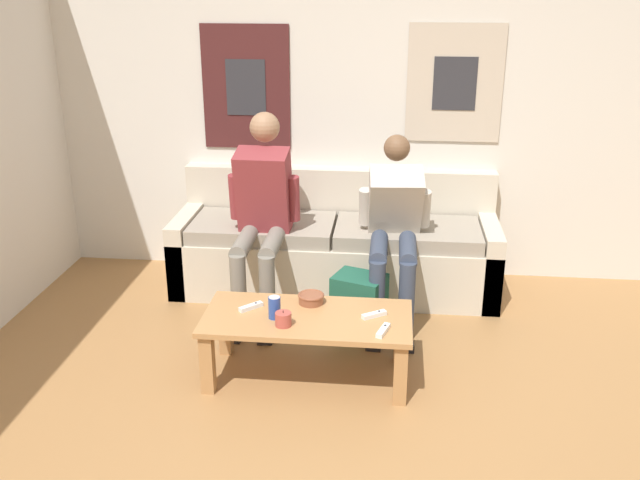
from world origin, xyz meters
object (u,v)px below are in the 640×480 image
person_seated_teen (394,223)px  backpack (358,306)px  ceramic_bowl (311,298)px  couch (335,249)px  coffee_table (307,327)px  game_controller_near_left (383,330)px  drink_can_blue (274,307)px  game_controller_near_right (374,315)px  pillar_candle (283,319)px  person_seated_adult (262,208)px  game_controller_far_center (251,307)px

person_seated_teen → backpack: (-0.20, -0.34, -0.44)m
backpack → ceramic_bowl: 0.51m
couch → coffee_table: size_ratio=1.98×
ceramic_bowl → game_controller_near_left: (0.41, -0.31, -0.02)m
game_controller_near_left → drink_can_blue: bearing=169.7°
game_controller_near_right → pillar_candle: bearing=-162.0°
person_seated_adult → game_controller_near_left: size_ratio=8.66×
ceramic_bowl → backpack: bearing=57.2°
ceramic_bowl → person_seated_teen: bearing=58.2°
pillar_candle → game_controller_far_center: (-0.21, 0.18, -0.03)m
couch → coffee_table: couch is taller
person_seated_adult → game_controller_far_center: 0.87m
couch → person_seated_adult: person_seated_adult is taller
pillar_candle → game_controller_far_center: pillar_candle is taller
coffee_table → person_seated_adult: 1.03m
game_controller_far_center → coffee_table: bearing=-9.5°
ceramic_bowl → game_controller_near_left: size_ratio=1.00×
coffee_table → drink_can_blue: drink_can_blue is taller
drink_can_blue → game_controller_near_right: size_ratio=0.90×
game_controller_near_left → game_controller_near_right: 0.18m
couch → person_seated_teen: bearing=-40.5°
game_controller_far_center → game_controller_near_left: bearing=-15.4°
coffee_table → person_seated_teen: bearing=63.0°
pillar_candle → game_controller_near_right: 0.50m
couch → drink_can_blue: (-0.22, -1.27, 0.15)m
pillar_candle → game_controller_near_left: size_ratio=0.59×
game_controller_near_right → game_controller_far_center: bearing=177.8°
game_controller_near_right → backpack: bearing=102.0°
game_controller_near_right → coffee_table: bearing=-175.6°
person_seated_teen → game_controller_near_right: (-0.09, -0.86, -0.23)m
couch → game_controller_near_right: 1.25m
ceramic_bowl → person_seated_adult: bearing=119.7°
couch → game_controller_near_right: size_ratio=16.15×
coffee_table → drink_can_blue: size_ratio=9.11×
drink_can_blue → game_controller_far_center: bearing=147.2°
person_seated_teen → game_controller_near_left: 1.06m
coffee_table → game_controller_far_center: size_ratio=8.96×
person_seated_teen → ceramic_bowl: bearing=-121.8°
person_seated_adult → game_controller_far_center: bearing=-84.3°
person_seated_adult → game_controller_near_left: person_seated_adult is taller
drink_can_blue → game_controller_near_right: drink_can_blue is taller
person_seated_teen → ceramic_bowl: (-0.45, -0.73, -0.21)m
couch → person_seated_adult: bearing=-140.9°
person_seated_teen → game_controller_far_center: person_seated_teen is taller
pillar_candle → backpack: bearing=61.7°
couch → pillar_candle: (-0.16, -1.36, 0.13)m
person_seated_adult → backpack: person_seated_adult is taller
backpack → game_controller_near_left: (0.16, -0.70, 0.20)m
coffee_table → person_seated_adult: person_seated_adult is taller
couch → pillar_candle: bearing=-96.7°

